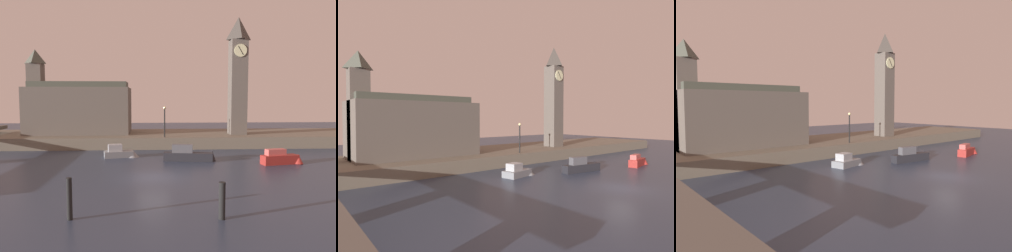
# 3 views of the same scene
# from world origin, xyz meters

# --- Properties ---
(ground_plane) EXTENTS (120.00, 120.00, 0.00)m
(ground_plane) POSITION_xyz_m (0.00, 0.00, 0.00)
(ground_plane) COLOR #2D384C
(far_embankment) EXTENTS (70.00, 12.00, 1.50)m
(far_embankment) POSITION_xyz_m (0.00, 20.00, 0.75)
(far_embankment) COLOR #6B6051
(far_embankment) RESTS_ON ground
(clock_tower) EXTENTS (2.41, 2.45, 15.74)m
(clock_tower) POSITION_xyz_m (11.63, 18.04, 9.63)
(clock_tower) COLOR #5B544C
(clock_tower) RESTS_ON far_embankment
(parliament_hall) EXTENTS (14.05, 6.94, 11.62)m
(parliament_hall) POSITION_xyz_m (-10.54, 20.48, 5.09)
(parliament_hall) COLOR #5B544C
(parliament_hall) RESTS_ON far_embankment
(streetlamp) EXTENTS (0.36, 0.36, 3.88)m
(streetlamp) POSITION_xyz_m (1.52, 14.80, 3.92)
(streetlamp) COLOR black
(streetlamp) RESTS_ON far_embankment
(boat_cruiser_grey) EXTENTS (4.02, 2.15, 1.42)m
(boat_cruiser_grey) POSITION_xyz_m (-3.39, 9.29, 0.48)
(boat_cruiser_grey) COLOR gray
(boat_cruiser_grey) RESTS_ON ground
(boat_dinghy_red) EXTENTS (4.29, 1.75, 1.48)m
(boat_dinghy_red) POSITION_xyz_m (12.49, 4.70, 0.57)
(boat_dinghy_red) COLOR maroon
(boat_dinghy_red) RESTS_ON ground
(boat_barge_dark) EXTENTS (5.48, 1.70, 1.86)m
(boat_barge_dark) POSITION_xyz_m (3.83, 6.69, 0.60)
(boat_barge_dark) COLOR #232328
(boat_barge_dark) RESTS_ON ground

